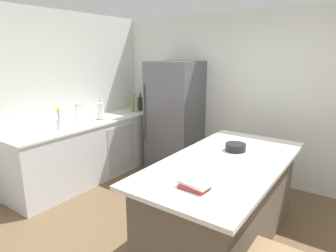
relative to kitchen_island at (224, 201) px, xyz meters
name	(u,v)px	position (x,y,z in m)	size (l,w,h in m)	color
ground_plane	(170,249)	(-0.37, -0.45, -0.47)	(7.20, 7.20, 0.00)	brown
wall_rear	(253,98)	(-0.37, 1.80, 0.83)	(6.00, 0.10, 2.60)	silver
wall_left	(27,103)	(-2.82, -0.45, 0.83)	(0.10, 6.00, 2.60)	silver
counter_run_left	(92,149)	(-2.44, 0.32, 0.00)	(0.68, 2.68, 0.94)	silver
kitchen_island	(224,201)	(0.00, 0.00, 0.00)	(1.08, 2.18, 0.92)	brown
refrigerator	(175,117)	(-1.56, 1.40, 0.46)	(0.81, 0.73, 1.86)	#56565B
sink_faucet	(77,113)	(-2.49, 0.12, 0.63)	(0.15, 0.05, 0.30)	silver
flower_vase	(59,122)	(-2.41, -0.26, 0.57)	(0.08, 0.08, 0.31)	silver
paper_towel_roll	(100,111)	(-2.41, 0.50, 0.60)	(0.14, 0.14, 0.31)	gray
hot_sauce_bottle	(139,104)	(-2.50, 1.55, 0.56)	(0.05, 0.05, 0.22)	red
wine_bottle	(140,103)	(-2.37, 1.45, 0.60)	(0.07, 0.07, 0.33)	#19381E
soda_bottle	(136,105)	(-2.40, 1.35, 0.59)	(0.07, 0.07, 0.30)	silver
olive_oil_bottle	(133,105)	(-2.39, 1.26, 0.60)	(0.06, 0.06, 0.33)	olive
cookbook_stack	(195,185)	(0.05, -0.72, 0.49)	(0.27, 0.19, 0.06)	#A83338
mixing_bowl	(235,147)	(-0.04, 0.34, 0.50)	(0.23, 0.23, 0.08)	black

